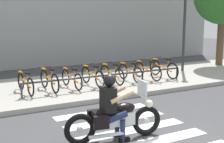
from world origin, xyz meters
The scene contains 17 objects.
sidewalk centered at (0.00, 5.43, 0.07)m, with size 24.00×4.40×0.15m, color #A8A399.
crosswalk_stripe_2 centered at (0.28, 0.00, 0.00)m, with size 2.80×0.40×0.01m, color white.
crosswalk_stripe_3 centered at (0.28, 0.80, 0.00)m, with size 2.80×0.40×0.01m, color white.
crosswalk_stripe_4 centered at (0.28, 1.60, 0.00)m, with size 2.80×0.40×0.01m, color white.
crosswalk_stripe_5 centered at (0.28, 2.40, 0.00)m, with size 2.80×0.40×0.01m, color white.
motorcycle centered at (-0.36, 0.49, 0.47)m, with size 2.21×0.74×1.27m.
rider centered at (-0.44, 0.50, 0.84)m, with size 0.68×0.59×1.46m.
bicycle_0 centered at (-1.27, 4.93, 0.49)m, with size 0.48×1.62×0.73m.
bicycle_1 centered at (-0.47, 4.93, 0.51)m, with size 0.48×1.62×0.78m.
bicycle_2 centered at (0.33, 4.93, 0.48)m, with size 0.48×1.60×0.72m.
bicycle_3 centered at (1.13, 4.93, 0.50)m, with size 0.48×1.66×0.76m.
bicycle_4 centered at (1.93, 4.93, 0.50)m, with size 0.48×1.61×0.76m.
bicycle_5 centered at (2.73, 4.93, 0.49)m, with size 0.48×1.58×0.75m.
bicycle_6 centered at (3.54, 4.93, 0.50)m, with size 0.48×1.69×0.76m.
bicycle_7 centered at (4.34, 4.93, 0.51)m, with size 0.48×1.71×0.80m.
bike_rack centered at (1.53, 4.38, 0.58)m, with size 6.21×0.07×0.49m.
street_lamp centered at (6.14, 5.83, 2.49)m, with size 0.28×0.28×4.08m.
Camera 1 is at (-3.40, -5.06, 2.66)m, focal length 49.36 mm.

